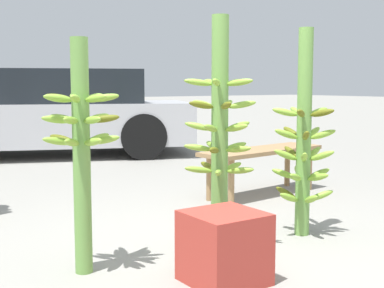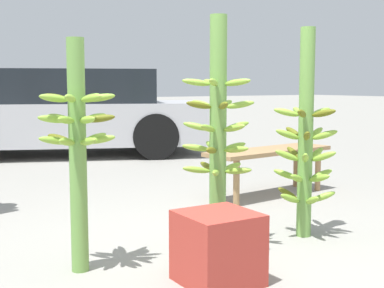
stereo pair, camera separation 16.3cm
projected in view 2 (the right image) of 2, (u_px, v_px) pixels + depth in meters
name	position (u px, v px, depth m)	size (l,w,h in m)	color
ground_plane	(220.00, 259.00, 3.47)	(80.00, 80.00, 0.00)	gray
banana_stalk_left	(78.00, 145.00, 3.16)	(0.45, 0.46, 1.40)	#6B9E47
banana_stalk_center	(218.00, 133.00, 3.52)	(0.48, 0.48, 1.57)	#6B9E47
banana_stalk_right	(305.00, 142.00, 3.92)	(0.47, 0.48, 1.54)	#6B9E47
market_bench	(269.00, 156.00, 5.40)	(1.48, 0.58, 0.48)	#99754C
parked_car	(73.00, 113.00, 8.61)	(4.60, 3.29, 1.36)	#B7B7BC
produce_crate	(218.00, 248.00, 3.03)	(0.41, 0.41, 0.41)	#B2382D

